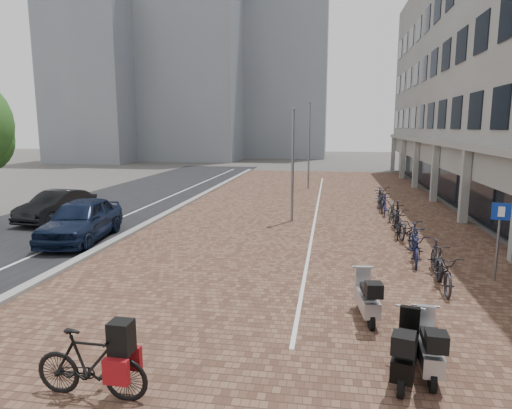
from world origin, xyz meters
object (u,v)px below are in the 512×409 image
object	(u,v)px
car_dark	(57,206)
scooter_mid	(406,349)
car_navy	(81,220)
hero_bike	(91,363)
scooter_front	(429,346)
scooter_back	(367,296)
parking_sign	(499,230)

from	to	relation	value
car_dark	scooter_mid	xyz separation A→B (m)	(13.84, -11.21, -0.13)
car_dark	car_navy	bearing A→B (deg)	-40.34
hero_bike	scooter_mid	bearing A→B (deg)	-73.46
scooter_front	scooter_mid	distance (m)	0.48
hero_bike	scooter_mid	size ratio (longest dim) A/B	1.17
hero_bike	scooter_front	distance (m)	5.69
car_navy	scooter_back	distance (m)	11.67
car_dark	scooter_back	xyz separation A→B (m)	(13.38, -8.81, -0.15)
car_dark	scooter_front	distance (m)	18.00
car_dark	hero_bike	distance (m)	15.36
hero_bike	scooter_back	world-z (taller)	hero_bike
car_navy	scooter_mid	distance (m)	13.36
hero_bike	scooter_mid	distance (m)	5.22
car_navy	car_dark	size ratio (longest dim) A/B	1.12
car_navy	scooter_front	distance (m)	13.57
scooter_front	scooter_mid	bearing A→B (deg)	-148.05
parking_sign	scooter_front	bearing A→B (deg)	-105.51
scooter_front	scooter_back	bearing A→B (deg)	115.50
hero_bike	scooter_front	bearing A→B (deg)	-72.33
scooter_mid	parking_sign	size ratio (longest dim) A/B	0.73
car_navy	scooter_back	size ratio (longest dim) A/B	2.97
hero_bike	scooter_front	world-z (taller)	hero_bike
scooter_back	car_dark	bearing A→B (deg)	139.92
scooter_front	scooter_back	world-z (taller)	scooter_back
car_dark	scooter_mid	bearing A→B (deg)	-33.55
car_navy	scooter_front	xyz separation A→B (m)	(11.13, -7.76, -0.27)
scooter_front	scooter_back	size ratio (longest dim) A/B	0.98
scooter_mid	parking_sign	xyz separation A→B (m)	(3.29, 5.56, 0.93)
car_dark	scooter_mid	world-z (taller)	car_dark
hero_bike	parking_sign	size ratio (longest dim) A/B	0.86
scooter_front	car_dark	bearing A→B (deg)	145.60
car_dark	scooter_back	size ratio (longest dim) A/B	2.64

